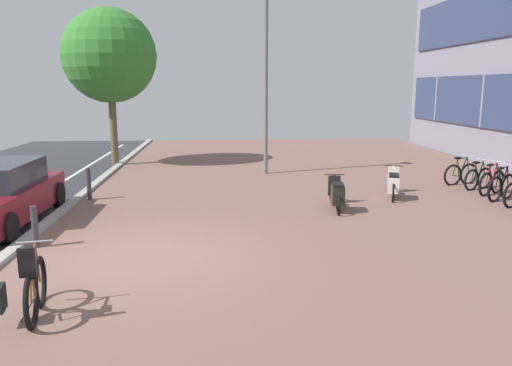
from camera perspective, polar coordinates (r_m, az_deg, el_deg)
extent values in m
cube|color=brown|center=(9.88, 15.53, -7.53)|extent=(14.40, 40.00, 0.05)
cube|color=#9D9C96|center=(10.07, -27.17, -7.64)|extent=(0.24, 40.00, 0.08)
cube|color=gray|center=(22.07, 24.74, 8.57)|extent=(0.10, 0.12, 2.09)
cube|color=gray|center=(25.89, 20.15, 9.13)|extent=(0.10, 0.12, 2.09)
torus|color=black|center=(7.16, -24.54, -12.35)|extent=(0.20, 0.74, 0.74)
torus|color=black|center=(7.78, -23.69, -10.41)|extent=(0.20, 0.74, 0.74)
cylinder|color=brown|center=(7.44, -24.18, -9.24)|extent=(0.09, 0.33, 0.65)
cylinder|color=brown|center=(7.26, -24.42, -9.97)|extent=(0.06, 0.15, 0.59)
cylinder|color=brown|center=(7.30, -24.43, -7.23)|extent=(0.11, 0.41, 0.09)
cylinder|color=brown|center=(7.29, -24.35, -12.14)|extent=(0.07, 0.26, 0.08)
cylinder|color=brown|center=(7.13, -24.62, -10.15)|extent=(0.05, 0.17, 0.54)
cylinder|color=brown|center=(7.63, -23.93, -8.53)|extent=(0.06, 0.15, 0.59)
cube|color=black|center=(7.10, -24.71, -7.62)|extent=(0.13, 0.23, 0.06)
cylinder|color=#ADADB2|center=(7.47, -24.21, -6.21)|extent=(0.48, 0.11, 0.02)
cube|color=black|center=(7.07, -24.74, -9.20)|extent=(0.24, 0.27, 0.10)
cube|color=black|center=(6.92, -25.00, -8.08)|extent=(0.21, 0.09, 0.32)
cube|color=black|center=(7.26, -27.48, -11.72)|extent=(0.15, 0.29, 0.34)
cylinder|color=black|center=(7.42, -24.87, -13.16)|extent=(0.18, 0.13, 0.29)
torus|color=black|center=(14.25, 27.49, -1.26)|extent=(0.68, 0.35, 0.71)
torus|color=black|center=(14.80, 25.92, -0.68)|extent=(0.67, 0.44, 0.73)
torus|color=black|center=(15.36, 27.09, -0.38)|extent=(0.67, 0.44, 0.73)
cylinder|color=black|center=(15.09, 26.72, 0.48)|extent=(0.29, 0.19, 0.64)
cylinder|color=black|center=(14.93, 26.36, 0.31)|extent=(0.14, 0.10, 0.58)
cylinder|color=black|center=(15.00, 26.72, 1.55)|extent=(0.36, 0.23, 0.09)
cylinder|color=black|center=(14.91, 26.14, -0.71)|extent=(0.23, 0.15, 0.08)
cylinder|color=black|center=(14.81, 26.14, 0.36)|extent=(0.16, 0.11, 0.53)
cylinder|color=black|center=(15.26, 27.08, 0.65)|extent=(0.14, 0.10, 0.58)
cube|color=black|center=(14.83, 26.37, 1.54)|extent=(0.23, 0.19, 0.06)
cylinder|color=#ADADB2|center=(15.16, 27.09, 1.89)|extent=(0.27, 0.42, 0.02)
torus|color=black|center=(15.47, 25.00, -0.16)|extent=(0.64, 0.44, 0.71)
torus|color=black|center=(16.05, 26.14, 0.11)|extent=(0.64, 0.44, 0.71)
cylinder|color=maroon|center=(15.78, 25.77, 0.92)|extent=(0.29, 0.20, 0.62)
cylinder|color=maroon|center=(15.61, 25.42, 0.76)|extent=(0.14, 0.11, 0.57)
cylinder|color=maroon|center=(15.69, 25.77, 1.91)|extent=(0.36, 0.25, 0.08)
cylinder|color=maroon|center=(15.59, 25.22, -0.20)|extent=(0.23, 0.16, 0.08)
cylinder|color=maroon|center=(15.49, 25.21, 0.80)|extent=(0.16, 0.11, 0.52)
cylinder|color=maroon|center=(15.96, 26.12, 1.08)|extent=(0.14, 0.11, 0.57)
cube|color=black|center=(15.51, 25.43, 1.90)|extent=(0.23, 0.19, 0.06)
cylinder|color=#ADADB2|center=(15.86, 26.12, 2.23)|extent=(0.28, 0.42, 0.02)
torus|color=black|center=(16.13, 23.65, 0.31)|extent=(0.63, 0.36, 0.67)
torus|color=black|center=(16.63, 24.88, 0.50)|extent=(0.63, 0.36, 0.67)
cylinder|color=#2A6A31|center=(16.39, 24.47, 1.26)|extent=(0.29, 0.17, 0.59)
cylinder|color=#2A6A31|center=(16.25, 24.09, 1.13)|extent=(0.13, 0.09, 0.54)
cylinder|color=#2A6A31|center=(16.31, 24.44, 2.16)|extent=(0.35, 0.20, 0.08)
cylinder|color=#2A6A31|center=(16.23, 23.89, 0.26)|extent=(0.22, 0.13, 0.07)
cylinder|color=#2A6A31|center=(16.15, 23.86, 1.17)|extent=(0.15, 0.09, 0.49)
cylinder|color=#2A6A31|center=(16.54, 24.85, 1.39)|extent=(0.14, 0.09, 0.54)
cube|color=black|center=(16.16, 24.08, 2.18)|extent=(0.24, 0.18, 0.06)
cylinder|color=#ADADB2|center=(16.45, 24.83, 2.45)|extent=(0.23, 0.44, 0.02)
torus|color=black|center=(16.71, 21.79, 0.83)|extent=(0.69, 0.26, 0.70)
torus|color=black|center=(17.15, 23.37, 0.95)|extent=(0.69, 0.26, 0.70)
cylinder|color=#2B6333|center=(16.93, 22.81, 1.74)|extent=(0.31, 0.12, 0.61)
cylinder|color=#2B6333|center=(16.81, 22.33, 1.63)|extent=(0.14, 0.07, 0.56)
cylinder|color=#2B6333|center=(16.86, 22.75, 2.66)|extent=(0.38, 0.14, 0.08)
cylinder|color=#2B6333|center=(16.80, 22.09, 0.78)|extent=(0.25, 0.10, 0.08)
cylinder|color=#2B6333|center=(16.72, 22.03, 1.69)|extent=(0.17, 0.07, 0.51)
cylinder|color=#2B6333|center=(17.06, 23.30, 1.85)|extent=(0.15, 0.07, 0.56)
cube|color=black|center=(16.73, 22.28, 2.69)|extent=(0.24, 0.15, 0.06)
cylinder|color=#ADADB2|center=(16.98, 23.24, 2.93)|extent=(0.16, 0.47, 0.02)
torus|color=black|center=(12.14, 9.50, -2.51)|extent=(0.13, 0.54, 0.53)
torus|color=black|center=(13.37, 8.95, -1.22)|extent=(0.13, 0.54, 0.53)
cube|color=black|center=(12.76, 9.21, -1.94)|extent=(0.38, 0.75, 0.08)
cube|color=black|center=(12.31, 9.43, -1.35)|extent=(0.38, 0.60, 0.45)
cube|color=black|center=(12.26, 9.46, -0.18)|extent=(0.33, 0.54, 0.06)
cylinder|color=black|center=(13.30, 9.00, -0.13)|extent=(0.09, 0.13, 0.54)
cube|color=black|center=(13.23, 9.02, -0.30)|extent=(0.33, 0.12, 0.53)
cylinder|color=black|center=(13.22, 9.04, 0.97)|extent=(0.52, 0.10, 0.03)
torus|color=black|center=(13.82, 15.56, -1.09)|extent=(0.23, 0.53, 0.54)
torus|color=black|center=(15.14, 15.54, -0.05)|extent=(0.23, 0.53, 0.54)
cube|color=beige|center=(14.48, 15.55, -0.64)|extent=(0.52, 0.81, 0.08)
cube|color=beige|center=(14.02, 15.60, -0.12)|extent=(0.48, 0.66, 0.43)
cube|color=black|center=(13.97, 15.65, 0.87)|extent=(0.42, 0.60, 0.06)
cylinder|color=beige|center=(15.07, 15.59, 0.94)|extent=(0.11, 0.14, 0.54)
cube|color=beige|center=(15.00, 15.59, 0.80)|extent=(0.33, 0.18, 0.54)
cylinder|color=black|center=(15.00, 15.65, 1.93)|extent=(0.50, 0.20, 0.03)
cylinder|color=black|center=(13.81, -21.92, -1.22)|extent=(0.20, 0.62, 0.62)
cylinder|color=black|center=(10.97, -26.70, -4.65)|extent=(0.20, 0.62, 0.62)
cylinder|color=slate|center=(17.44, 1.15, 11.06)|extent=(0.14, 0.14, 6.11)
cylinder|color=brown|center=(20.29, -16.14, 6.20)|extent=(0.28, 0.28, 2.97)
sphere|color=#34772D|center=(20.27, -16.57, 13.92)|extent=(3.58, 3.58, 3.58)
cylinder|color=#38383D|center=(10.42, -24.19, -4.64)|extent=(0.12, 0.12, 0.82)
cylinder|color=#38383D|center=(14.24, -18.74, -0.10)|extent=(0.12, 0.12, 0.88)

